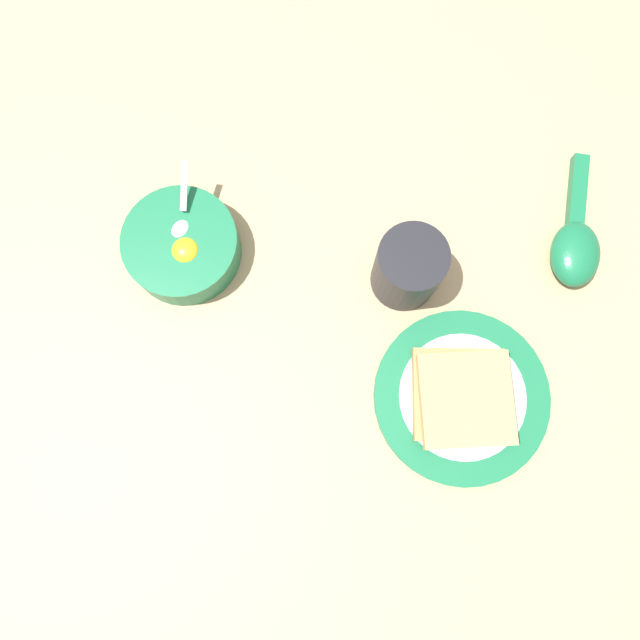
# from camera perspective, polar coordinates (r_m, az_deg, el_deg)

# --- Properties ---
(ground_plane) EXTENTS (3.00, 3.00, 0.00)m
(ground_plane) POSITION_cam_1_polar(r_m,az_deg,el_deg) (0.72, 2.22, 0.87)
(ground_plane) COLOR tan
(egg_bowl) EXTENTS (0.14, 0.13, 0.07)m
(egg_bowl) POSITION_cam_1_polar(r_m,az_deg,el_deg) (0.73, -12.49, 6.64)
(egg_bowl) COLOR #196B42
(egg_bowl) RESTS_ON ground_plane
(toast_plate) EXTENTS (0.20, 0.20, 0.01)m
(toast_plate) POSITION_cam_1_polar(r_m,az_deg,el_deg) (0.72, 12.80, -6.88)
(toast_plate) COLOR #196B42
(toast_plate) RESTS_ON ground_plane
(toast_sandwich) EXTENTS (0.14, 0.15, 0.03)m
(toast_sandwich) POSITION_cam_1_polar(r_m,az_deg,el_deg) (0.70, 12.90, -6.89)
(toast_sandwich) COLOR tan
(toast_sandwich) RESTS_ON toast_plate
(soup_spoon) EXTENTS (0.17, 0.11, 0.04)m
(soup_spoon) POSITION_cam_1_polar(r_m,az_deg,el_deg) (0.78, 22.31, 6.38)
(soup_spoon) COLOR #196B42
(soup_spoon) RESTS_ON ground_plane
(drinking_cup) EXTENTS (0.08, 0.08, 0.09)m
(drinking_cup) POSITION_cam_1_polar(r_m,az_deg,el_deg) (0.69, 8.09, 4.75)
(drinking_cup) COLOR black
(drinking_cup) RESTS_ON ground_plane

